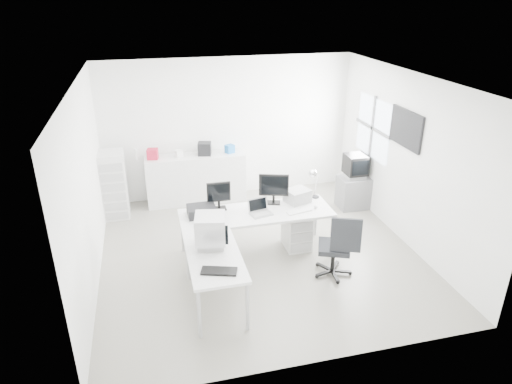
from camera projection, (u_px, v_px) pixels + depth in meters
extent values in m
cube|color=#B2AFA0|center=(259.00, 252.00, 7.49)|extent=(5.00, 5.00, 0.01)
cube|color=white|center=(259.00, 80.00, 6.35)|extent=(5.00, 5.00, 0.01)
cube|color=white|center=(228.00, 128.00, 9.14)|extent=(5.00, 0.02, 2.80)
cube|color=white|center=(86.00, 189.00, 6.37)|extent=(0.02, 5.00, 2.80)
cube|color=white|center=(407.00, 160.00, 7.47)|extent=(0.02, 5.00, 2.80)
cube|color=white|center=(297.00, 231.00, 7.55)|extent=(0.40, 0.50, 0.60)
cube|color=black|center=(202.00, 211.00, 7.04)|extent=(0.44, 0.34, 0.15)
cube|color=white|center=(299.00, 211.00, 7.17)|extent=(0.42, 0.21, 0.02)
sphere|color=white|center=(316.00, 207.00, 7.27)|extent=(0.06, 0.06, 0.06)
cube|color=#A4A4A4|center=(297.00, 196.00, 7.48)|extent=(0.45, 0.42, 0.21)
cube|color=black|center=(219.00, 271.00, 5.65)|extent=(0.48, 0.31, 0.03)
cube|color=slate|center=(353.00, 192.00, 8.94)|extent=(0.57, 0.47, 0.63)
cube|color=white|center=(196.00, 179.00, 9.12)|extent=(1.95, 0.49, 0.98)
cube|color=#B81A34|center=(153.00, 154.00, 8.70)|extent=(0.23, 0.21, 0.20)
cube|color=white|center=(179.00, 154.00, 8.83)|extent=(0.16, 0.15, 0.13)
cube|color=black|center=(205.00, 149.00, 8.91)|extent=(0.29, 0.28, 0.25)
cube|color=#1965B2|center=(230.00, 149.00, 9.04)|extent=(0.21, 0.20, 0.16)
cylinder|color=white|center=(136.00, 154.00, 8.67)|extent=(0.07, 0.07, 0.22)
cube|color=white|center=(114.00, 185.00, 8.46)|extent=(0.44, 0.53, 1.27)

